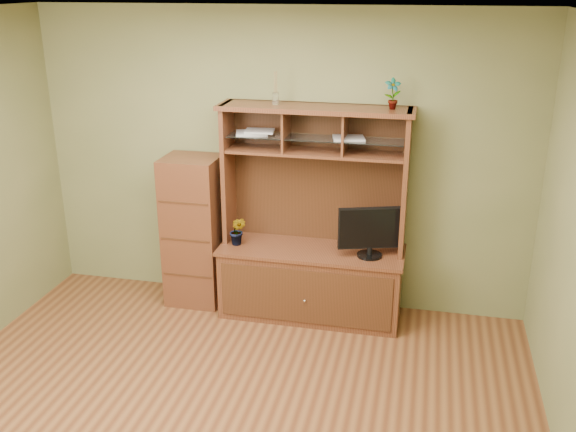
% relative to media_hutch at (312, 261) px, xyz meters
% --- Properties ---
extents(room, '(4.54, 4.04, 2.74)m').
position_rel_media_hutch_xyz_m(room, '(-0.35, -1.73, 0.83)').
color(room, '#562D18').
rests_on(room, ground).
extents(media_hutch, '(1.66, 0.61, 1.90)m').
position_rel_media_hutch_xyz_m(media_hutch, '(0.00, 0.00, 0.00)').
color(media_hutch, '#422113').
rests_on(media_hutch, room).
extents(monitor, '(0.54, 0.22, 0.44)m').
position_rel_media_hutch_xyz_m(monitor, '(0.52, -0.08, 0.36)').
color(monitor, black).
rests_on(monitor, media_hutch).
extents(orchid_plant, '(0.15, 0.13, 0.27)m').
position_rel_media_hutch_xyz_m(orchid_plant, '(-0.66, -0.08, 0.26)').
color(orchid_plant, '#2B581E').
rests_on(orchid_plant, media_hutch).
extents(top_plant, '(0.15, 0.11, 0.25)m').
position_rel_media_hutch_xyz_m(top_plant, '(0.63, 0.08, 1.50)').
color(top_plant, '#2E5D20').
rests_on(top_plant, media_hutch).
extents(reed_diffuser, '(0.06, 0.06, 0.28)m').
position_rel_media_hutch_xyz_m(reed_diffuser, '(-0.34, 0.08, 1.49)').
color(reed_diffuser, silver).
rests_on(reed_diffuser, media_hutch).
extents(magazines, '(1.15, 0.27, 0.04)m').
position_rel_media_hutch_xyz_m(magazines, '(-0.26, 0.08, 1.13)').
color(magazines, '#B5B5BA').
rests_on(magazines, media_hutch).
extents(side_cabinet, '(0.50, 0.46, 1.40)m').
position_rel_media_hutch_xyz_m(side_cabinet, '(-1.12, 0.03, 0.18)').
color(side_cabinet, '#422113').
rests_on(side_cabinet, room).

